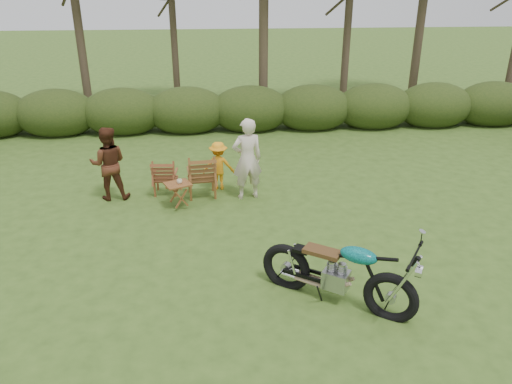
{
  "coord_description": "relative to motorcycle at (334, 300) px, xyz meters",
  "views": [
    {
      "loc": [
        -1.1,
        -6.47,
        4.62
      ],
      "look_at": [
        -0.41,
        1.93,
        0.9
      ],
      "focal_mm": 35.0,
      "sensor_mm": 36.0,
      "label": 1
    }
  ],
  "objects": [
    {
      "name": "child",
      "position": [
        -1.7,
        4.48,
        0.0
      ],
      "size": [
        0.76,
        0.47,
        1.13
      ],
      "primitive_type": "imported",
      "rotation": [
        0.0,
        0.0,
        3.07
      ],
      "color": "orange",
      "rests_on": "ground"
    },
    {
      "name": "lawn_chair_right",
      "position": [
        -2.09,
        4.11,
        0.0
      ],
      "size": [
        0.75,
        0.75,
        0.99
      ],
      "primitive_type": null,
      "rotation": [
        0.0,
        0.0,
        3.25
      ],
      "color": "brown",
      "rests_on": "ground"
    },
    {
      "name": "cup",
      "position": [
        -2.53,
        3.54,
        0.6
      ],
      "size": [
        0.12,
        0.12,
        0.09
      ],
      "primitive_type": "imported",
      "rotation": [
        0.0,
        0.0,
        0.02
      ],
      "color": "beige",
      "rests_on": "side_table"
    },
    {
      "name": "tree_line",
      "position": [
        -0.12,
        9.98,
        3.81
      ],
      "size": [
        22.52,
        11.62,
        8.14
      ],
      "color": "#392D1F",
      "rests_on": "ground"
    },
    {
      "name": "adult_a",
      "position": [
        -1.08,
        3.93,
        0.0
      ],
      "size": [
        0.74,
        0.56,
        1.82
      ],
      "primitive_type": "imported",
      "rotation": [
        0.0,
        0.0,
        3.34
      ],
      "color": "beige",
      "rests_on": "ground"
    },
    {
      "name": "motorcycle",
      "position": [
        0.0,
        0.0,
        0.0
      ],
      "size": [
        2.43,
        2.04,
        1.33
      ],
      "primitive_type": null,
      "rotation": [
        0.0,
        0.0,
        -0.59
      ],
      "color": "#0DA9A4",
      "rests_on": "ground"
    },
    {
      "name": "adult_b",
      "position": [
        -4.08,
        4.15,
        0.0
      ],
      "size": [
        0.84,
        0.68,
        1.63
      ],
      "primitive_type": "imported",
      "rotation": [
        0.0,
        0.0,
        3.23
      ],
      "color": "#4C2515",
      "rests_on": "ground"
    },
    {
      "name": "lawn_chair_left",
      "position": [
        -2.9,
        4.3,
        0.0
      ],
      "size": [
        0.62,
        0.62,
        0.85
      ],
      "primitive_type": null,
      "rotation": [
        0.0,
        0.0,
        3.08
      ],
      "color": "brown",
      "rests_on": "ground"
    },
    {
      "name": "side_table",
      "position": [
        -2.57,
        3.54,
        0.28
      ],
      "size": [
        0.67,
        0.63,
        0.55
      ],
      "primitive_type": null,
      "rotation": [
        0.0,
        0.0,
        0.42
      ],
      "color": "brown",
      "rests_on": "ground"
    },
    {
      "name": "ground",
      "position": [
        -0.62,
        0.25,
        0.0
      ],
      "size": [
        80.0,
        80.0,
        0.0
      ],
      "primitive_type": "plane",
      "color": "#324C19",
      "rests_on": "ground"
    }
  ]
}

